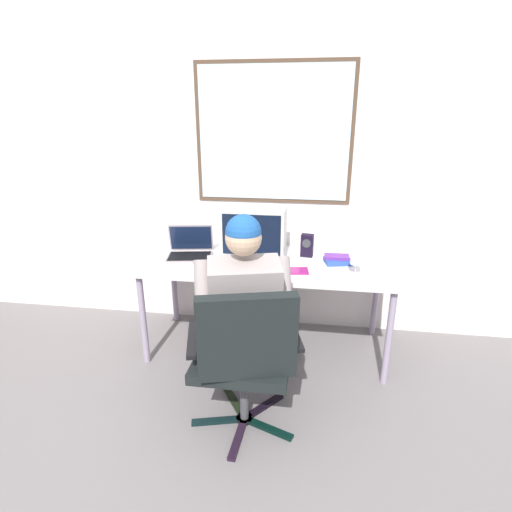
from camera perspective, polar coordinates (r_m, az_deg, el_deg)
wall_rear at (r=3.23m, az=0.99°, el=13.43°), size 5.89×0.08×2.77m
desk at (r=2.95m, az=1.57°, el=-1.70°), size 1.82×0.78×0.72m
office_chair at (r=2.20m, az=-1.54°, el=-13.47°), size 0.68×0.61×0.93m
person_seated at (r=2.37m, az=-1.94°, el=-7.56°), size 0.64×0.87×1.25m
crt_monitor at (r=2.88m, az=-0.31°, el=3.61°), size 0.45×0.27×0.39m
laptop at (r=3.07m, az=-9.27°, el=1.14°), size 0.38×0.34×0.23m
wine_glass at (r=2.74m, az=14.01°, el=-0.57°), size 0.08×0.08×0.14m
desk_speaker at (r=3.03m, az=7.22°, el=1.51°), size 0.10×0.08×0.17m
book_stack at (r=2.94m, az=11.44°, el=-0.51°), size 0.21×0.17×0.05m
cd_case at (r=2.75m, az=5.91°, el=-2.09°), size 0.16×0.14×0.01m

